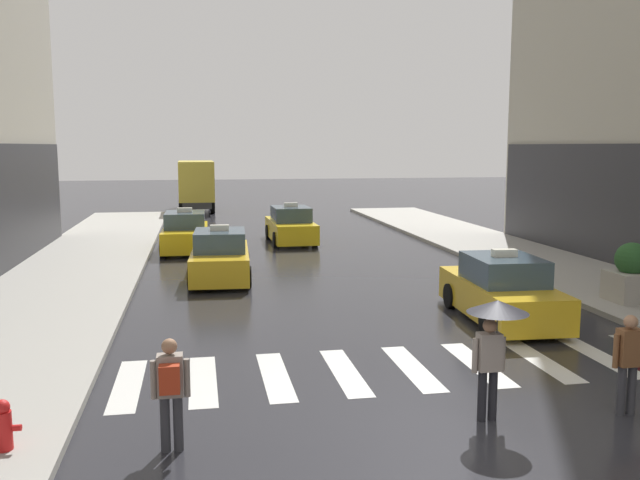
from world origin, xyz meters
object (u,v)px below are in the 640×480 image
at_px(pedestrian_with_backpack, 170,386).
at_px(fire_hydrant, 3,425).
at_px(taxi_third, 185,233).
at_px(taxi_fourth, 291,226).
at_px(box_truck, 196,184).
at_px(pedestrian_with_umbrella, 494,327).
at_px(taxi_second, 220,258).
at_px(planter_near_corner, 631,275).
at_px(taxi_lead, 502,291).
at_px(pedestrian_with_handbag, 629,358).

xyz_separation_m(pedestrian_with_backpack, fire_hydrant, (-2.28, 0.16, -0.46)).
xyz_separation_m(taxi_third, taxi_fourth, (4.64, 1.66, 0.00)).
distance_m(box_truck, pedestrian_with_umbrella, 36.31).
bearing_deg(pedestrian_with_backpack, box_truck, 89.50).
height_order(taxi_second, planter_near_corner, taxi_second).
bearing_deg(taxi_lead, pedestrian_with_handbag, -96.04).
distance_m(taxi_lead, taxi_fourth, 14.94).
xyz_separation_m(taxi_lead, pedestrian_with_backpack, (-7.83, -6.09, 0.25)).
bearing_deg(taxi_fourth, taxi_second, -112.85).
relative_size(taxi_fourth, fire_hydrant, 6.34).
bearing_deg(taxi_third, box_truck, 88.55).
xyz_separation_m(taxi_fourth, pedestrian_with_backpack, (-4.52, -20.66, 0.25)).
xyz_separation_m(taxi_third, pedestrian_with_handbag, (7.32, -18.90, 0.21)).
height_order(taxi_fourth, planter_near_corner, taxi_fourth).
bearing_deg(planter_near_corner, pedestrian_with_handbag, -124.99).
xyz_separation_m(taxi_lead, taxi_second, (-6.73, 6.46, 0.00)).
bearing_deg(taxi_fourth, pedestrian_with_umbrella, -88.78).
bearing_deg(taxi_lead, fire_hydrant, -149.60).
distance_m(taxi_fourth, planter_near_corner, 15.69).
bearing_deg(planter_near_corner, fire_hydrant, -154.86).
distance_m(pedestrian_with_backpack, planter_near_corner, 13.72).
height_order(taxi_lead, pedestrian_with_backpack, taxi_lead).
bearing_deg(taxi_third, fire_hydrant, -96.53).
height_order(taxi_fourth, pedestrian_with_backpack, taxi_fourth).
relative_size(taxi_lead, taxi_fourth, 1.01).
height_order(box_truck, pedestrian_with_backpack, box_truck).
distance_m(taxi_lead, planter_near_corner, 4.14).
height_order(pedestrian_with_backpack, pedestrian_with_handbag, same).
distance_m(taxi_second, planter_near_corner, 12.23).
xyz_separation_m(box_truck, pedestrian_with_handbag, (6.88, -36.19, -0.92)).
relative_size(pedestrian_with_umbrella, planter_near_corner, 1.21).
height_order(taxi_third, planter_near_corner, taxi_third).
bearing_deg(box_truck, taxi_second, -88.11).
distance_m(taxi_fourth, box_truck, 16.22).
distance_m(taxi_lead, pedestrian_with_handbag, 6.03).
xyz_separation_m(taxi_third, box_truck, (0.44, 17.29, 1.13)).
height_order(taxi_second, taxi_third, same).
xyz_separation_m(taxi_second, taxi_third, (-1.22, 6.44, 0.00)).
xyz_separation_m(pedestrian_with_handbag, planter_near_corner, (4.70, 6.72, -0.06)).
bearing_deg(taxi_lead, box_truck, 103.98).
xyz_separation_m(taxi_third, pedestrian_with_backpack, (0.12, -19.00, 0.25)).
bearing_deg(pedestrian_with_umbrella, taxi_fourth, 91.22).
height_order(taxi_second, taxi_fourth, same).
bearing_deg(planter_near_corner, pedestrian_with_backpack, -150.21).
xyz_separation_m(pedestrian_with_handbag, fire_hydrant, (-9.48, 0.06, -0.43)).
height_order(pedestrian_with_backpack, fire_hydrant, pedestrian_with_backpack).
bearing_deg(pedestrian_with_umbrella, planter_near_corner, 43.26).
bearing_deg(pedestrian_with_handbag, box_truck, 100.77).
distance_m(box_truck, fire_hydrant, 36.24).
xyz_separation_m(taxi_second, fire_hydrant, (-3.38, -12.39, -0.22)).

